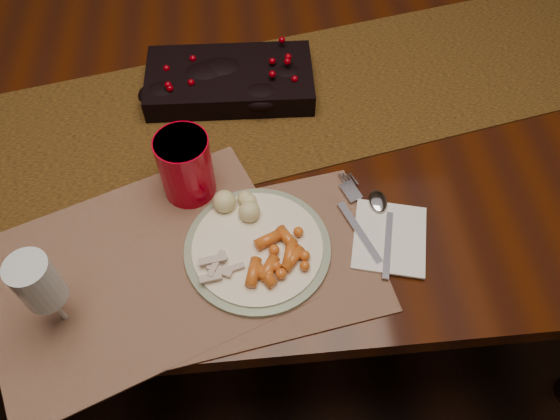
{
  "coord_description": "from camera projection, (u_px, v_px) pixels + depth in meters",
  "views": [
    {
      "loc": [
        -0.03,
        -0.78,
        1.55
      ],
      "look_at": [
        0.02,
        -0.27,
        0.8
      ],
      "focal_mm": 35.0,
      "sensor_mm": 36.0,
      "label": 1
    }
  ],
  "objects": [
    {
      "name": "dinner_plate",
      "position": [
        258.0,
        248.0,
        0.91
      ],
      "size": [
        0.3,
        0.3,
        0.01
      ],
      "primitive_type": "cylinder",
      "rotation": [
        0.0,
        0.0,
        0.28
      ],
      "color": "white",
      "rests_on": "placemat_main"
    },
    {
      "name": "fork",
      "position": [
        357.0,
        221.0,
        0.94
      ],
      "size": [
        0.08,
        0.17,
        0.0
      ],
      "primitive_type": null,
      "rotation": [
        0.0,
        0.0,
        0.35
      ],
      "color": "silver",
      "rests_on": "napkin"
    },
    {
      "name": "placemat_main",
      "position": [
        258.0,
        261.0,
        0.91
      ],
      "size": [
        0.44,
        0.35,
        0.0
      ],
      "primitive_type": "cube",
      "rotation": [
        0.0,
        0.0,
        0.16
      ],
      "color": "olive",
      "rests_on": "dining_table"
    },
    {
      "name": "placemat_second",
      "position": [
        140.0,
        270.0,
        0.9
      ],
      "size": [
        0.58,
        0.5,
        0.0
      ],
      "primitive_type": "cube",
      "rotation": [
        0.0,
        0.0,
        0.37
      ],
      "color": "brown",
      "rests_on": "dining_table"
    },
    {
      "name": "napkin",
      "position": [
        390.0,
        237.0,
        0.93
      ],
      "size": [
        0.15,
        0.17,
        0.0
      ],
      "primitive_type": "cube",
      "rotation": [
        0.0,
        0.0,
        -0.26
      ],
      "color": "white",
      "rests_on": "placemat_main"
    },
    {
      "name": "floor",
      "position": [
        266.0,
        283.0,
        1.72
      ],
      "size": [
        5.0,
        5.0,
        0.0
      ],
      "primitive_type": "plane",
      "color": "black",
      "rests_on": "ground"
    },
    {
      "name": "mashed_potatoes",
      "position": [
        237.0,
        204.0,
        0.93
      ],
      "size": [
        0.08,
        0.07,
        0.04
      ],
      "primitive_type": null,
      "rotation": [
        0.0,
        0.0,
        -0.12
      ],
      "color": "beige",
      "rests_on": "dinner_plate"
    },
    {
      "name": "baby_carrots",
      "position": [
        272.0,
        258.0,
        0.88
      ],
      "size": [
        0.11,
        0.09,
        0.02
      ],
      "primitive_type": null,
      "rotation": [
        0.0,
        0.0,
        -0.03
      ],
      "color": "#CE5C1C",
      "rests_on": "dinner_plate"
    },
    {
      "name": "wine_glass",
      "position": [
        47.0,
        295.0,
        0.78
      ],
      "size": [
        0.08,
        0.08,
        0.17
      ],
      "primitive_type": null,
      "rotation": [
        0.0,
        0.0,
        0.38
      ],
      "color": "silver",
      "rests_on": "dining_table"
    },
    {
      "name": "dining_table",
      "position": [
        263.0,
        217.0,
        1.41
      ],
      "size": [
        1.8,
        1.0,
        0.75
      ],
      "primitive_type": "cube",
      "color": "black",
      "rests_on": "floor"
    },
    {
      "name": "spoon",
      "position": [
        385.0,
        231.0,
        0.93
      ],
      "size": [
        0.07,
        0.17,
        0.0
      ],
      "primitive_type": null,
      "rotation": [
        0.0,
        0.0,
        -0.26
      ],
      "color": "#AAA9C3",
      "rests_on": "napkin"
    },
    {
      "name": "table_runner",
      "position": [
        256.0,
        107.0,
        1.11
      ],
      "size": [
        1.88,
        0.74,
        0.0
      ],
      "primitive_type": "cube",
      "rotation": [
        0.0,
        0.0,
        0.2
      ],
      "color": "#452708",
      "rests_on": "dining_table"
    },
    {
      "name": "turkey_shreds",
      "position": [
        221.0,
        269.0,
        0.87
      ],
      "size": [
        0.09,
        0.08,
        0.02
      ],
      "primitive_type": null,
      "rotation": [
        0.0,
        0.0,
        0.38
      ],
      "color": "#B09B8D",
      "rests_on": "dinner_plate"
    },
    {
      "name": "centerpiece",
      "position": [
        230.0,
        77.0,
        1.1
      ],
      "size": [
        0.34,
        0.19,
        0.07
      ],
      "primitive_type": null,
      "rotation": [
        0.0,
        0.0,
        -0.04
      ],
      "color": "black",
      "rests_on": "table_runner"
    },
    {
      "name": "red_cup",
      "position": [
        186.0,
        166.0,
        0.93
      ],
      "size": [
        0.11,
        0.11,
        0.13
      ],
      "primitive_type": "cylinder",
      "rotation": [
        0.0,
        0.0,
        0.28
      ],
      "color": "#AE0016",
      "rests_on": "placemat_main"
    }
  ]
}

